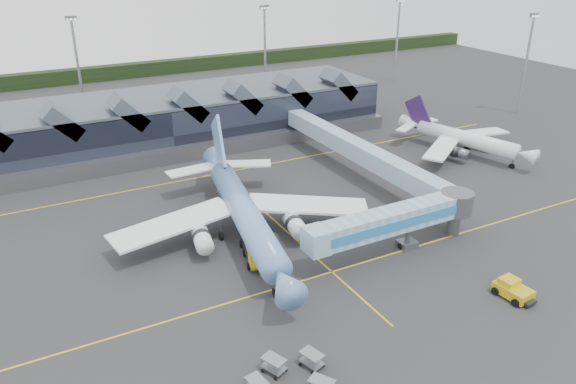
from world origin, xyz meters
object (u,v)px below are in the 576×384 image
main_airliner (243,209)px  jet_bridge (403,218)px  regional_jet (462,138)px  pushback_tug (513,290)px  fuel_truck (253,244)px

main_airliner → jet_bridge: 21.19m
regional_jet → pushback_tug: regional_jet is taller
regional_jet → pushback_tug: 47.50m
main_airliner → jet_bridge: size_ratio=1.61×
jet_bridge → fuel_truck: size_ratio=2.81×
main_airliner → fuel_truck: 6.18m
pushback_tug → jet_bridge: bearing=101.8°
jet_bridge → main_airliner: bearing=141.4°
regional_jet → jet_bridge: bearing=-159.2°
main_airliner → pushback_tug: bearing=-42.5°
main_airliner → jet_bridge: main_airliner is taller
regional_jet → jet_bridge: 40.33m
jet_bridge → fuel_truck: 19.43m
jet_bridge → pushback_tug: bearing=-73.8°
main_airliner → pushback_tug: (20.99, -27.60, -3.00)m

